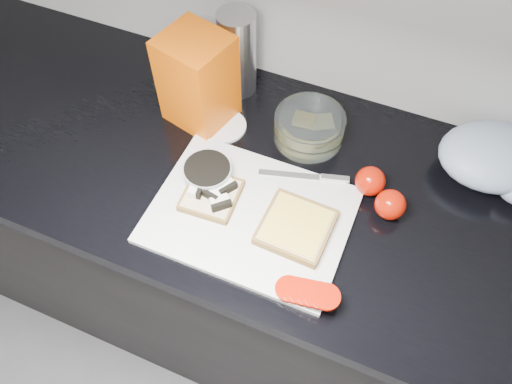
% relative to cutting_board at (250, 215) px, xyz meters
% --- Properties ---
extents(base_cabinet, '(3.50, 0.60, 0.86)m').
position_rel_cutting_board_xyz_m(base_cabinet, '(0.07, 0.12, -0.48)').
color(base_cabinet, black).
rests_on(base_cabinet, ground).
extents(countertop, '(3.50, 0.64, 0.04)m').
position_rel_cutting_board_xyz_m(countertop, '(0.07, 0.12, -0.03)').
color(countertop, black).
rests_on(countertop, base_cabinet).
extents(cutting_board, '(0.40, 0.30, 0.01)m').
position_rel_cutting_board_xyz_m(cutting_board, '(0.00, 0.00, 0.00)').
color(cutting_board, silver).
rests_on(cutting_board, countertop).
extents(bread_left, '(0.12, 0.12, 0.04)m').
position_rel_cutting_board_xyz_m(bread_left, '(-0.09, 0.01, 0.02)').
color(bread_left, beige).
rests_on(bread_left, cutting_board).
extents(bread_right, '(0.14, 0.14, 0.02)m').
position_rel_cutting_board_xyz_m(bread_right, '(0.10, 0.00, 0.02)').
color(bread_right, beige).
rests_on(bread_right, cutting_board).
extents(tomato_slices, '(0.13, 0.07, 0.03)m').
position_rel_cutting_board_xyz_m(tomato_slices, '(0.17, -0.12, 0.02)').
color(tomato_slices, '#B11404').
rests_on(tomato_slices, cutting_board).
extents(knife, '(0.19, 0.07, 0.01)m').
position_rel_cutting_board_xyz_m(knife, '(0.09, 0.14, 0.01)').
color(knife, silver).
rests_on(knife, cutting_board).
extents(seed_tub, '(0.10, 0.10, 0.05)m').
position_rel_cutting_board_xyz_m(seed_tub, '(-0.12, 0.05, 0.02)').
color(seed_tub, '#A6ABAB').
rests_on(seed_tub, countertop).
extents(tub_lid, '(0.12, 0.12, 0.01)m').
position_rel_cutting_board_xyz_m(tub_lid, '(-0.15, 0.20, -0.00)').
color(tub_lid, silver).
rests_on(tub_lid, countertop).
extents(glass_bowl, '(0.16, 0.16, 0.07)m').
position_rel_cutting_board_xyz_m(glass_bowl, '(0.04, 0.25, 0.03)').
color(glass_bowl, silver).
rests_on(glass_bowl, countertop).
extents(bread_bag, '(0.17, 0.16, 0.22)m').
position_rel_cutting_board_xyz_m(bread_bag, '(-0.22, 0.22, 0.10)').
color(bread_bag, '#D24903').
rests_on(bread_bag, countertop).
extents(steel_canister, '(0.09, 0.09, 0.21)m').
position_rel_cutting_board_xyz_m(steel_canister, '(-0.18, 0.34, 0.10)').
color(steel_canister, '#B9B8BE').
rests_on(steel_canister, countertop).
extents(grocery_bag, '(0.28, 0.25, 0.10)m').
position_rel_cutting_board_xyz_m(grocery_bag, '(0.44, 0.30, 0.04)').
color(grocery_bag, '#ABBAD2').
rests_on(grocery_bag, countertop).
extents(whole_tomatoes, '(0.12, 0.10, 0.06)m').
position_rel_cutting_board_xyz_m(whole_tomatoes, '(0.23, 0.14, 0.03)').
color(whole_tomatoes, '#B11404').
rests_on(whole_tomatoes, countertop).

